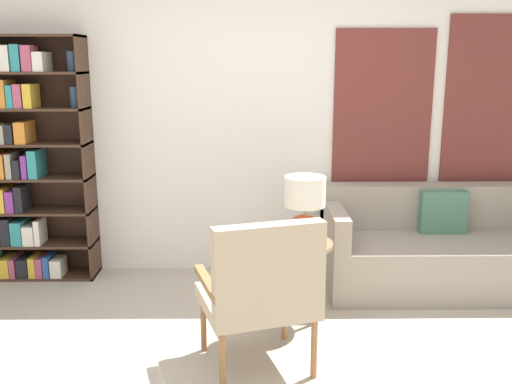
% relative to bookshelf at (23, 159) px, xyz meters
% --- Properties ---
extents(wall_back, '(6.40, 0.08, 2.70)m').
position_rel_bookshelf_xyz_m(wall_back, '(1.78, 0.19, 0.38)').
color(wall_back, white).
rests_on(wall_back, ground_plane).
extents(bookshelf, '(0.86, 0.30, 1.92)m').
position_rel_bookshelf_xyz_m(bookshelf, '(0.00, 0.00, 0.00)').
color(bookshelf, '#422B1E').
rests_on(bookshelf, ground_plane).
extents(armchair, '(0.74, 0.71, 0.91)m').
position_rel_bookshelf_xyz_m(armchair, '(1.85, -1.53, -0.44)').
color(armchair, olive).
rests_on(armchair, ground_plane).
extents(couch, '(1.86, 0.81, 0.76)m').
position_rel_bookshelf_xyz_m(couch, '(3.30, -0.24, -0.68)').
color(couch, '#9E9384').
rests_on(couch, ground_plane).
extents(side_table, '(0.50, 0.50, 0.56)m').
position_rel_bookshelf_xyz_m(side_table, '(2.09, -0.84, -0.48)').
color(side_table, '#99704C').
rests_on(side_table, ground_plane).
extents(table_lamp, '(0.27, 0.27, 0.45)m').
position_rel_bookshelf_xyz_m(table_lamp, '(2.14, -0.89, -0.17)').
color(table_lamp, '#C65128').
rests_on(table_lamp, side_table).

